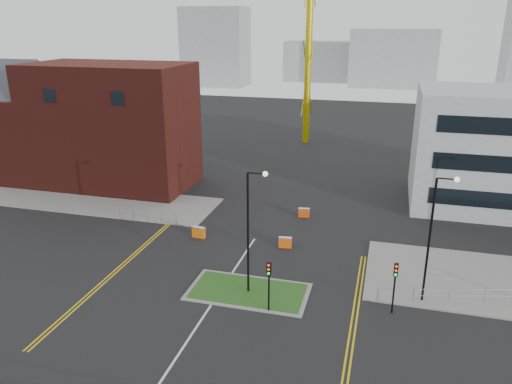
# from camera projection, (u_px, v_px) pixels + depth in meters

# --- Properties ---
(ground) EXTENTS (200.00, 200.00, 0.00)m
(ground) POSITION_uv_depth(u_px,v_px,m) (178.00, 356.00, 29.07)
(ground) COLOR black
(ground) RESTS_ON ground
(pavement_left) EXTENTS (28.00, 8.00, 0.12)m
(pavement_left) POSITION_uv_depth(u_px,v_px,m) (89.00, 200.00, 54.06)
(pavement_left) COLOR slate
(pavement_left) RESTS_ON ground
(island_kerb) EXTENTS (8.60, 4.60, 0.08)m
(island_kerb) POSITION_uv_depth(u_px,v_px,m) (248.00, 292.00, 35.86)
(island_kerb) COLOR slate
(island_kerb) RESTS_ON ground
(grass_island) EXTENTS (8.00, 4.00, 0.12)m
(grass_island) POSITION_uv_depth(u_px,v_px,m) (248.00, 291.00, 35.85)
(grass_island) COLOR #27521B
(grass_island) RESTS_ON ground
(brick_building) EXTENTS (24.20, 10.07, 14.24)m
(brick_building) POSITION_uv_depth(u_px,v_px,m) (90.00, 126.00, 58.05)
(brick_building) COLOR #471611
(brick_building) RESTS_ON ground
(streetlamp_island) EXTENTS (1.46, 0.36, 9.18)m
(streetlamp_island) POSITION_uv_depth(u_px,v_px,m) (251.00, 223.00, 34.04)
(streetlamp_island) COLOR black
(streetlamp_island) RESTS_ON ground
(streetlamp_right_near) EXTENTS (1.46, 0.36, 9.18)m
(streetlamp_right_near) POSITION_uv_depth(u_px,v_px,m) (434.00, 230.00, 32.89)
(streetlamp_right_near) COLOR black
(streetlamp_right_near) RESTS_ON ground
(traffic_light_island) EXTENTS (0.28, 0.33, 3.65)m
(traffic_light_island) POSITION_uv_depth(u_px,v_px,m) (269.00, 277.00, 32.69)
(traffic_light_island) COLOR black
(traffic_light_island) RESTS_ON ground
(traffic_light_right) EXTENTS (0.28, 0.33, 3.65)m
(traffic_light_right) POSITION_uv_depth(u_px,v_px,m) (395.00, 279.00, 32.53)
(traffic_light_right) COLOR black
(traffic_light_right) RESTS_ON ground
(railing_left) EXTENTS (6.05, 0.05, 1.10)m
(railing_left) POSITION_uv_depth(u_px,v_px,m) (147.00, 215.00, 47.96)
(railing_left) COLOR gray
(railing_left) RESTS_ON ground
(centre_line) EXTENTS (0.15, 30.00, 0.01)m
(centre_line) POSITION_uv_depth(u_px,v_px,m) (191.00, 336.00, 30.89)
(centre_line) COLOR silver
(centre_line) RESTS_ON ground
(yellow_left_a) EXTENTS (0.12, 24.00, 0.01)m
(yellow_left_a) POSITION_uv_depth(u_px,v_px,m) (125.00, 261.00, 40.42)
(yellow_left_a) COLOR gold
(yellow_left_a) RESTS_ON ground
(yellow_left_b) EXTENTS (0.12, 24.00, 0.01)m
(yellow_left_b) POSITION_uv_depth(u_px,v_px,m) (128.00, 262.00, 40.34)
(yellow_left_b) COLOR gold
(yellow_left_b) RESTS_ON ground
(yellow_right_a) EXTENTS (0.12, 20.00, 0.01)m
(yellow_right_a) POSITION_uv_depth(u_px,v_px,m) (351.00, 323.00, 32.19)
(yellow_right_a) COLOR gold
(yellow_right_a) RESTS_ON ground
(yellow_right_b) EXTENTS (0.12, 20.00, 0.01)m
(yellow_right_b) POSITION_uv_depth(u_px,v_px,m) (356.00, 324.00, 32.11)
(yellow_right_b) COLOR gold
(yellow_right_b) RESTS_ON ground
(skyline_a) EXTENTS (18.00, 12.00, 22.00)m
(skyline_a) POSITION_uv_depth(u_px,v_px,m) (216.00, 47.00, 144.78)
(skyline_a) COLOR gray
(skyline_a) RESTS_ON ground
(skyline_b) EXTENTS (24.00, 12.00, 16.00)m
(skyline_b) POSITION_uv_depth(u_px,v_px,m) (393.00, 58.00, 142.49)
(skyline_b) COLOR gray
(skyline_b) RESTS_ON ground
(skyline_d) EXTENTS (30.00, 12.00, 12.00)m
(skyline_d) POSITION_uv_depth(u_px,v_px,m) (334.00, 62.00, 156.73)
(skyline_d) COLOR gray
(skyline_d) RESTS_ON ground
(barrier_left) EXTENTS (1.24, 0.56, 1.01)m
(barrier_left) POSITION_uv_depth(u_px,v_px,m) (199.00, 232.00, 44.70)
(barrier_left) COLOR orange
(barrier_left) RESTS_ON ground
(barrier_mid) EXTENTS (1.16, 0.50, 0.94)m
(barrier_mid) POSITION_uv_depth(u_px,v_px,m) (285.00, 242.00, 42.75)
(barrier_mid) COLOR #E0550C
(barrier_mid) RESTS_ON ground
(barrier_right) EXTENTS (1.14, 0.53, 0.92)m
(barrier_right) POSITION_uv_depth(u_px,v_px,m) (304.00, 212.00, 49.36)
(barrier_right) COLOR #D1480B
(barrier_right) RESTS_ON ground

